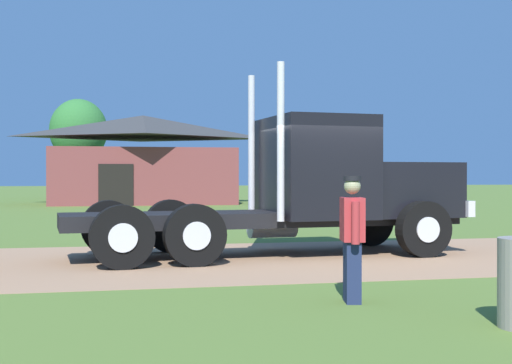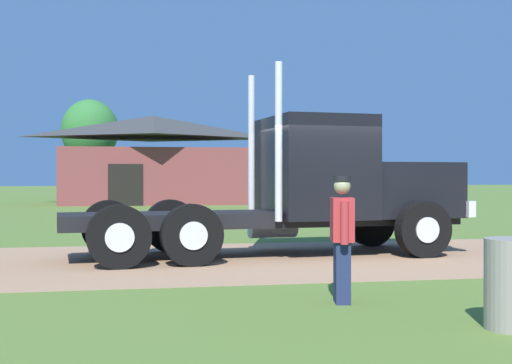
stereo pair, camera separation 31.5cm
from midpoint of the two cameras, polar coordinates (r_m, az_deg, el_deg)
name	(u,v)px [view 2 (the right image)]	position (r m, az deg, el deg)	size (l,w,h in m)	color
ground_plane	(330,258)	(13.43, 6.83, -6.21)	(200.00, 200.00, 0.00)	#55702D
dirt_track	(330,257)	(13.43, 6.83, -6.20)	(120.00, 6.07, 0.01)	#A37A59
truck_foreground_white	(317,189)	(13.95, 5.69, -0.60)	(8.10, 3.24, 3.67)	black
visitor_standing_near	(342,235)	(8.63, 8.16, -4.34)	(0.34, 0.61, 1.57)	#B22D33
shed_building	(153,161)	(39.87, -8.28, 1.74)	(10.61, 6.65, 5.02)	brown
tree_mid	(90,131)	(48.36, -13.37, 4.12)	(3.85, 3.85, 6.78)	#513823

